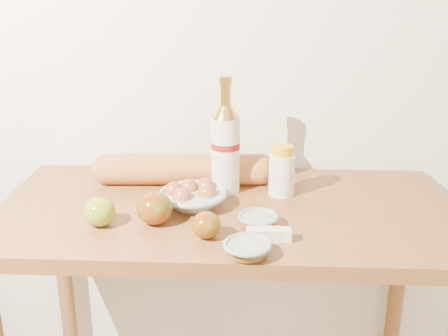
{
  "coord_description": "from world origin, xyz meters",
  "views": [
    {
      "loc": [
        0.07,
        -0.17,
        1.51
      ],
      "look_at": [
        0.0,
        1.15,
        1.02
      ],
      "focal_mm": 45.0,
      "sensor_mm": 36.0,
      "label": 1
    }
  ],
  "objects": [
    {
      "name": "apple_yellowgreen",
      "position": [
        -0.3,
        1.05,
        0.94
      ],
      "size": [
        0.08,
        0.08,
        0.07
      ],
      "rotation": [
        0.0,
        0.0,
        0.07
      ],
      "color": "olive",
      "rests_on": "table"
    },
    {
      "name": "back_wall",
      "position": [
        0.0,
        1.51,
        1.3
      ],
      "size": [
        3.5,
        0.02,
        2.6
      ],
      "primitive_type": "cube",
      "color": "silver",
      "rests_on": "ground"
    },
    {
      "name": "syrup_bowl",
      "position": [
        0.09,
        1.07,
        0.92
      ],
      "size": [
        0.12,
        0.12,
        0.03
      ],
      "rotation": [
        0.0,
        0.0,
        -0.17
      ],
      "color": "gray",
      "rests_on": "table"
    },
    {
      "name": "apple_redgreen_front",
      "position": [
        -0.17,
        1.07,
        0.94
      ],
      "size": [
        0.12,
        0.12,
        0.08
      ],
      "rotation": [
        0.0,
        0.0,
        -0.37
      ],
      "color": "maroon",
      "rests_on": "table"
    },
    {
      "name": "sugar_bowl",
      "position": [
        0.06,
        0.92,
        0.92
      ],
      "size": [
        0.11,
        0.11,
        0.03
      ],
      "rotation": [
        0.0,
        0.0,
        0.0
      ],
      "color": "gray",
      "rests_on": "table"
    },
    {
      "name": "egg_bowl",
      "position": [
        -0.09,
        1.18,
        0.93
      ],
      "size": [
        0.24,
        0.24,
        0.06
      ],
      "rotation": [
        0.0,
        0.0,
        0.39
      ],
      "color": "#97A49E",
      "rests_on": "table"
    },
    {
      "name": "apple_redgreen_right",
      "position": [
        -0.03,
        1.0,
        0.93
      ],
      "size": [
        0.07,
        0.07,
        0.06
      ],
      "rotation": [
        0.0,
        0.0,
        0.06
      ],
      "color": "#900807",
      "rests_on": "table"
    },
    {
      "name": "butter_stick",
      "position": [
        0.11,
        1.0,
        0.91
      ],
      "size": [
        0.1,
        0.03,
        0.03
      ],
      "rotation": [
        0.0,
        0.0,
        0.04
      ],
      "color": "beige",
      "rests_on": "table"
    },
    {
      "name": "cream_bottle",
      "position": [
        0.15,
        1.27,
        0.97
      ],
      "size": [
        0.07,
        0.07,
        0.14
      ],
      "rotation": [
        0.0,
        0.0,
        -0.03
      ],
      "color": "silver",
      "rests_on": "table"
    },
    {
      "name": "baguette",
      "position": [
        -0.13,
        1.34,
        0.94
      ],
      "size": [
        0.54,
        0.12,
        0.09
      ],
      "rotation": [
        0.0,
        0.0,
        0.05
      ],
      "color": "#C17C3B",
      "rests_on": "table"
    },
    {
      "name": "table",
      "position": [
        0.0,
        1.18,
        0.78
      ],
      "size": [
        1.2,
        0.6,
        0.9
      ],
      "color": "brown",
      "rests_on": "ground"
    },
    {
      "name": "bourbon_bottle",
      "position": [
        -0.0,
        1.29,
        1.03
      ],
      "size": [
        0.09,
        0.09,
        0.33
      ],
      "rotation": [
        0.0,
        0.0,
        0.17
      ],
      "color": "beige",
      "rests_on": "table"
    }
  ]
}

